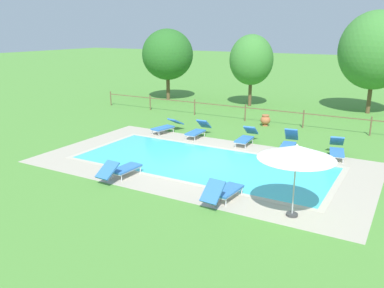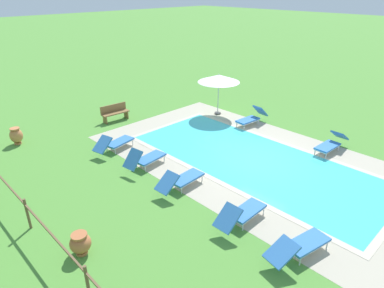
% 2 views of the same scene
% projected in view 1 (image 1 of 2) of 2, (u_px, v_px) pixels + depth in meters
% --- Properties ---
extents(ground_plane, '(160.00, 160.00, 0.00)m').
position_uv_depth(ground_plane, '(202.00, 163.00, 17.18)').
color(ground_plane, '#518E38').
extents(pool_deck_paving, '(13.98, 7.69, 0.01)m').
position_uv_depth(pool_deck_paving, '(202.00, 163.00, 17.18)').
color(pool_deck_paving, '#B2A893').
rests_on(pool_deck_paving, ground).
extents(swimming_pool_water, '(10.77, 4.48, 0.01)m').
position_uv_depth(swimming_pool_water, '(202.00, 163.00, 17.18)').
color(swimming_pool_water, '#42CCD6').
rests_on(swimming_pool_water, ground).
extents(pool_coping_rim, '(11.25, 4.96, 0.01)m').
position_uv_depth(pool_coping_rim, '(202.00, 163.00, 17.18)').
color(pool_coping_rim, '#C0B59F').
rests_on(pool_coping_rim, ground).
extents(sun_lounger_north_near_steps, '(0.64, 2.00, 0.85)m').
position_uv_depth(sun_lounger_north_near_steps, '(198.00, 130.00, 21.19)').
color(sun_lounger_north_near_steps, '#3370BC').
rests_on(sun_lounger_north_near_steps, ground).
extents(sun_lounger_north_mid, '(0.99, 2.15, 0.71)m').
position_uv_depth(sun_lounger_north_mid, '(167.00, 126.00, 22.12)').
color(sun_lounger_north_mid, '#3370BC').
rests_on(sun_lounger_north_mid, ground).
extents(sun_lounger_north_far, '(0.83, 1.95, 0.96)m').
position_uv_depth(sun_lounger_north_far, '(289.00, 142.00, 18.82)').
color(sun_lounger_north_far, '#3370BC').
rests_on(sun_lounger_north_far, ground).
extents(sun_lounger_north_end, '(0.69, 2.05, 0.80)m').
position_uv_depth(sun_lounger_north_end, '(121.00, 169.00, 15.33)').
color(sun_lounger_north_end, '#3370BC').
rests_on(sun_lounger_north_end, ground).
extents(sun_lounger_south_near_corner, '(0.71, 2.04, 0.83)m').
position_uv_depth(sun_lounger_south_near_corner, '(246.00, 137.00, 19.88)').
color(sun_lounger_south_near_corner, '#3370BC').
rests_on(sun_lounger_south_near_corner, ground).
extents(sun_lounger_south_far, '(1.00, 2.07, 0.85)m').
position_uv_depth(sun_lounger_south_far, '(337.00, 149.00, 17.84)').
color(sun_lounger_south_far, '#3370BC').
rests_on(sun_lounger_south_far, ground).
extents(sun_lounger_south_end, '(0.75, 1.98, 0.91)m').
position_uv_depth(sun_lounger_south_end, '(223.00, 191.00, 13.23)').
color(sun_lounger_south_end, '#3370BC').
rests_on(sun_lounger_south_end, ground).
extents(patio_umbrella_open_foreground, '(2.31, 2.31, 2.30)m').
position_uv_depth(patio_umbrella_open_foreground, '(297.00, 152.00, 11.75)').
color(patio_umbrella_open_foreground, '#383838').
rests_on(patio_umbrella_open_foreground, ground).
extents(terracotta_urn_by_tree, '(0.58, 0.58, 0.66)m').
position_uv_depth(terracotta_urn_by_tree, '(265.00, 120.00, 23.62)').
color(terracotta_urn_by_tree, '#B7663D').
rests_on(terracotta_urn_by_tree, ground).
extents(perimeter_fence, '(25.29, 0.08, 1.05)m').
position_uv_depth(perimeter_fence, '(273.00, 113.00, 23.89)').
color(perimeter_fence, brown).
rests_on(perimeter_fence, ground).
extents(tree_far_west, '(4.03, 4.03, 5.56)m').
position_uv_depth(tree_far_west, '(168.00, 55.00, 31.68)').
color(tree_far_west, brown).
rests_on(tree_far_west, ground).
extents(tree_west_mid, '(4.66, 4.66, 6.72)m').
position_uv_depth(tree_west_mid, '(375.00, 50.00, 26.10)').
color(tree_west_mid, brown).
rests_on(tree_west_mid, ground).
extents(tree_east_mid, '(3.16, 3.16, 5.18)m').
position_uv_depth(tree_east_mid, '(251.00, 60.00, 28.95)').
color(tree_east_mid, brown).
rests_on(tree_east_mid, ground).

